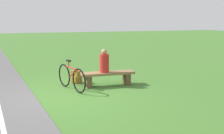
# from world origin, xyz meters

# --- Properties ---
(ground_plane) EXTENTS (80.00, 80.00, 0.00)m
(ground_plane) POSITION_xyz_m (0.00, 0.00, 0.00)
(ground_plane) COLOR #3D6B28
(bench) EXTENTS (1.80, 0.54, 0.47)m
(bench) POSITION_xyz_m (-1.66, -0.68, 0.32)
(bench) COLOR brown
(bench) RESTS_ON ground_plane
(person_seated) EXTENTS (0.33, 0.33, 0.77)m
(person_seated) POSITION_xyz_m (-1.54, -0.69, 0.80)
(person_seated) COLOR #B2231E
(person_seated) RESTS_ON bench
(bicycle) EXTENTS (0.53, 1.66, 0.93)m
(bicycle) POSITION_xyz_m (-0.42, -0.62, 0.40)
(bicycle) COLOR black
(bicycle) RESTS_ON ground_plane
(backpack) EXTENTS (0.39, 0.39, 0.44)m
(backpack) POSITION_xyz_m (-0.76, -1.42, 0.22)
(backpack) COLOR olive
(backpack) RESTS_ON ground_plane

